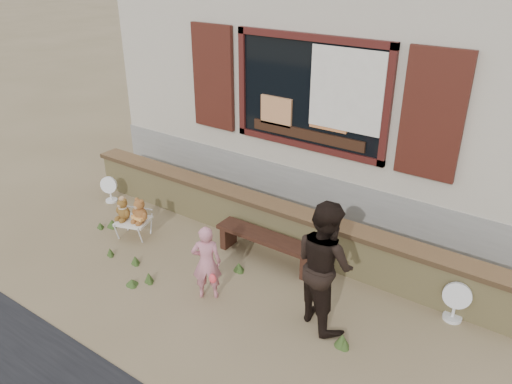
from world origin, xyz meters
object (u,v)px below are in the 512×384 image
Objects in this scene: teddy_bear_left at (123,208)px; child at (207,263)px; teddy_bear_right at (140,210)px; folding_chair at (133,222)px; adult at (325,264)px; bench at (266,242)px.

child reaches higher than teddy_bear_left.
teddy_bear_left is 0.28m from teddy_bear_right.
teddy_bear_right reaches higher than teddy_bear_left.
child is (1.72, -0.52, 0.02)m from teddy_bear_right.
teddy_bear_right reaches higher than folding_chair.
teddy_bear_right is (0.26, 0.09, 0.01)m from teddy_bear_left.
folding_chair is 1.56× the size of teddy_bear_left.
teddy_bear_right is at bearing 26.36° from adult.
adult is at bearing 161.58° from child.
teddy_bear_left is 2.03m from child.
bench is 2.09m from folding_chair.
adult is at bearing -20.08° from folding_chair.
folding_chair is at bearing -180.00° from teddy_bear_right.
teddy_bear_left reaches higher than folding_chair.
folding_chair is at bearing -0.00° from teddy_bear_left.
teddy_bear_left is at bearing 180.00° from folding_chair.
teddy_bear_right is 0.39× the size of child.
teddy_bear_right is 1.79m from child.
adult is (3.37, -0.01, 0.32)m from teddy_bear_left.
child is at bearing -35.92° from teddy_bear_right.
bench is 3.92× the size of teddy_bear_right.
adult reaches higher than teddy_bear_left.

